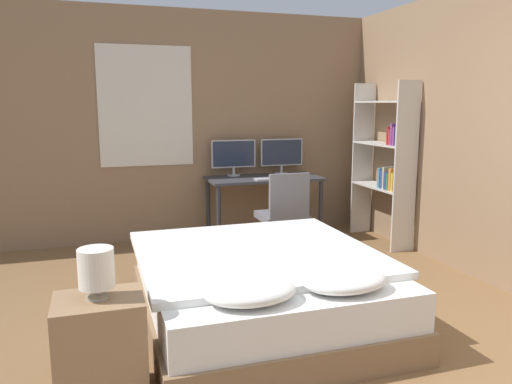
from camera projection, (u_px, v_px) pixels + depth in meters
wall_back at (223, 126)px, 6.08m from camera, size 12.00×0.08×2.70m
wall_side_right at (488, 134)px, 4.49m from camera, size 0.06×12.00×2.70m
bed at (261, 288)px, 3.69m from camera, size 1.73×1.96×0.61m
nightstand at (101, 349)px, 2.73m from camera, size 0.48×0.38×0.59m
bedside_lamp at (96, 269)px, 2.65m from camera, size 0.19×0.19×0.28m
desk at (264, 185)px, 5.95m from camera, size 1.34×0.65×0.76m
monitor_left at (234, 155)px, 6.01m from camera, size 0.55×0.16×0.44m
monitor_right at (282, 154)px, 6.20m from camera, size 0.55×0.16×0.44m
keyboard at (270, 179)px, 5.73m from camera, size 0.35×0.13×0.02m
computer_mouse at (292, 177)px, 5.81m from camera, size 0.07×0.05×0.04m
office_chair at (283, 223)px, 5.28m from camera, size 0.52×0.52×0.92m
bookshelf at (388, 159)px, 5.71m from camera, size 0.28×0.94×1.86m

